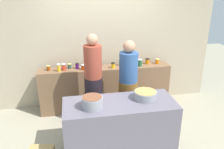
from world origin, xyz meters
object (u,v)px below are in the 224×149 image
preserve_jar_3 (70,66)px  preserve_jar_9 (121,62)px  preserve_jar_13 (157,61)px  cook_in_cap (128,88)px  preserve_jar_6 (90,66)px  preserve_jar_5 (84,67)px  cook_with_tongs (94,85)px  preserve_jar_2 (64,67)px  preserve_jar_10 (128,63)px  cooking_pot_left (92,102)px  preserve_jar_1 (59,68)px  preserve_jar_0 (48,68)px  preserve_jar_11 (140,63)px  preserve_jar_4 (77,66)px  preserve_jar_12 (147,61)px  cooking_pot_center (145,95)px  preserve_jar_7 (95,64)px  preserve_jar_8 (113,65)px

preserve_jar_3 → preserve_jar_9: size_ratio=0.70×
preserve_jar_13 → cook_in_cap: (-0.82, -0.72, -0.24)m
preserve_jar_6 → preserve_jar_5: bearing=-173.6°
preserve_jar_13 → cook_with_tongs: bearing=-156.7°
preserve_jar_2 → preserve_jar_10: preserve_jar_2 is taller
preserve_jar_5 → cooking_pot_left: size_ratio=0.34×
preserve_jar_1 → preserve_jar_6: size_ratio=1.17×
preserve_jar_9 → preserve_jar_0: bearing=-179.0°
preserve_jar_2 → preserve_jar_13: size_ratio=1.24×
preserve_jar_0 → preserve_jar_1: 0.22m
preserve_jar_11 → cooking_pot_left: size_ratio=0.48×
preserve_jar_3 → preserve_jar_4: (0.15, -0.04, 0.01)m
preserve_jar_9 → preserve_jar_12: 0.59m
cook_in_cap → preserve_jar_10: bearing=76.0°
preserve_jar_0 → preserve_jar_13: (2.25, 0.01, 0.00)m
preserve_jar_4 → preserve_jar_12: size_ratio=0.99×
preserve_jar_9 → preserve_jar_1: bearing=-174.6°
preserve_jar_13 → cooking_pot_center: size_ratio=0.30×
preserve_jar_5 → preserve_jar_13: same height
preserve_jar_12 → preserve_jar_9: bearing=-178.8°
preserve_jar_10 → cooking_pot_center: size_ratio=0.34×
preserve_jar_0 → preserve_jar_3: preserve_jar_3 is taller
preserve_jar_11 → cook_with_tongs: (-1.02, -0.53, -0.20)m
preserve_jar_2 → preserve_jar_7: size_ratio=0.93×
preserve_jar_7 → preserve_jar_11: size_ratio=0.96×
preserve_jar_2 → preserve_jar_10: 1.31m
preserve_jar_3 → preserve_jar_13: 1.85m
preserve_jar_7 → cook_with_tongs: (-0.10, -0.63, -0.20)m
preserve_jar_5 → cooking_pot_center: 1.55m
preserve_jar_2 → preserve_jar_12: bearing=2.5°
preserve_jar_1 → cooking_pot_center: (1.34, -1.28, -0.09)m
preserve_jar_1 → preserve_jar_10: bearing=3.2°
preserve_jar_11 → preserve_jar_13: 0.42m
cooking_pot_left → cook_with_tongs: cook_with_tongs is taller
preserve_jar_2 → preserve_jar_12: preserve_jar_2 is taller
preserve_jar_4 → preserve_jar_5: preserve_jar_4 is taller
preserve_jar_10 → preserve_jar_9: bearing=164.8°
preserve_jar_10 → preserve_jar_12: preserve_jar_10 is taller
preserve_jar_13 → cook_with_tongs: size_ratio=0.06×
cooking_pot_center → cook_in_cap: bearing=98.9°
preserve_jar_2 → preserve_jar_3: (0.11, 0.07, -0.01)m
preserve_jar_4 → preserve_jar_5: size_ratio=1.12×
preserve_jar_0 → cooking_pot_center: size_ratio=0.28×
preserve_jar_2 → preserve_jar_4: preserve_jar_2 is taller
preserve_jar_11 → preserve_jar_3: bearing=175.7°
preserve_jar_9 → cooking_pot_left: preserve_jar_9 is taller
preserve_jar_7 → preserve_jar_12: size_ratio=1.19×
preserve_jar_6 → preserve_jar_12: preserve_jar_6 is taller
preserve_jar_8 → preserve_jar_9: (0.18, 0.12, 0.02)m
preserve_jar_9 → cook_in_cap: 0.78m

